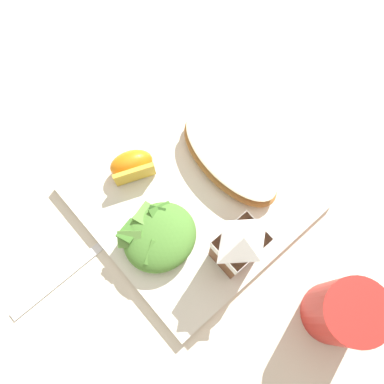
% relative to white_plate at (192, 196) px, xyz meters
% --- Properties ---
extents(ground, '(3.00, 3.00, 0.00)m').
position_rel_white_plate_xyz_m(ground, '(0.00, 0.00, -0.01)').
color(ground, beige).
extents(white_plate, '(0.28, 0.28, 0.02)m').
position_rel_white_plate_xyz_m(white_plate, '(0.00, 0.00, 0.00)').
color(white_plate, white).
rests_on(white_plate, ground).
extents(cheesy_pizza_bread, '(0.08, 0.17, 0.04)m').
position_rel_white_plate_xyz_m(cheesy_pizza_bread, '(-0.07, -0.00, 0.03)').
color(cheesy_pizza_bread, '#A87038').
rests_on(cheesy_pizza_bread, white_plate).
extents(green_salad_pile, '(0.10, 0.09, 0.04)m').
position_rel_white_plate_xyz_m(green_salad_pile, '(0.07, 0.02, 0.03)').
color(green_salad_pile, '#4C8433').
rests_on(green_salad_pile, white_plate).
extents(milk_carton, '(0.06, 0.04, 0.11)m').
position_rel_white_plate_xyz_m(milk_carton, '(0.01, 0.10, 0.07)').
color(milk_carton, brown).
rests_on(milk_carton, white_plate).
extents(orange_wedge_front, '(0.07, 0.06, 0.04)m').
position_rel_white_plate_xyz_m(orange_wedge_front, '(0.04, -0.08, 0.03)').
color(orange_wedge_front, orange).
rests_on(orange_wedge_front, white_plate).
extents(metal_fork, '(0.19, 0.02, 0.01)m').
position_rel_white_plate_xyz_m(metal_fork, '(0.18, -0.03, -0.01)').
color(metal_fork, silver).
rests_on(metal_fork, ground).
extents(drinking_red_cup, '(0.08, 0.08, 0.10)m').
position_rel_white_plate_xyz_m(drinking_red_cup, '(-0.03, 0.24, 0.04)').
color(drinking_red_cup, red).
rests_on(drinking_red_cup, ground).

